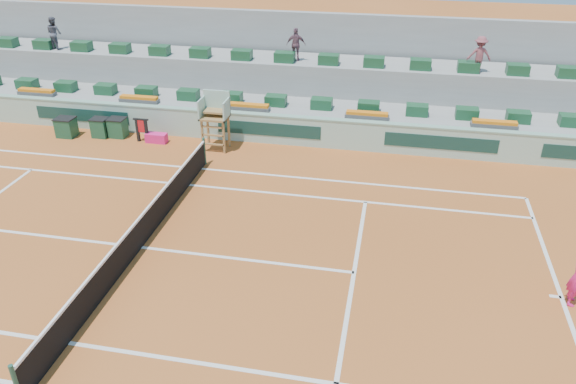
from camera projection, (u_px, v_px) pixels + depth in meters
The scene contains 19 objects.
ground at pixel (142, 247), 16.89m from camera, with size 90.00×90.00×0.00m, color #9F4E1E.
seating_tier_lower at pixel (238, 108), 25.82m from camera, with size 36.00×4.00×1.20m, color #989996.
seating_tier_upper at pixel (246, 83), 26.86m from camera, with size 36.00×2.40×2.60m, color #989996.
stadium_back_wall at pixel (254, 56), 27.81m from camera, with size 36.00×0.40×4.40m, color #989996.
player_bag at pixel (156, 138), 23.77m from camera, with size 0.90×0.40×0.40m, color #F01F79.
spectator_left at pixel (54, 33), 27.05m from camera, with size 0.74×0.58×1.53m, color #4C4D59.
spectator_mid at pixel (296, 45), 25.17m from camera, with size 0.86×0.36×1.47m, color #6D4957.
spectator_right at pixel (479, 55), 23.55m from camera, with size 0.99×0.57×1.53m, color #8A454B.
court_lines at pixel (142, 247), 16.89m from camera, with size 23.89×11.09×0.01m.
tennis_net at pixel (139, 233), 16.64m from camera, with size 0.10×11.97×1.10m.
advertising_hoarding at pixel (224, 125), 23.90m from camera, with size 36.00×0.34×1.26m.
umpire_chair at pixel (215, 113), 22.61m from camera, with size 1.10×0.90×2.40m.
seat_row_lower at pixel (232, 97), 24.65m from camera, with size 32.90×0.60×0.44m.
seat_row_upper at pixel (242, 55), 25.62m from camera, with size 32.90×0.60×0.44m.
flower_planters at pixel (193, 103), 24.26m from camera, with size 26.80×0.36×0.28m.
drink_cooler_a at pixel (118, 128), 24.21m from camera, with size 0.74×0.64×0.84m.
drink_cooler_b at pixel (100, 127), 24.21m from camera, with size 0.70×0.61×0.84m.
drink_cooler_c at pixel (66, 127), 24.25m from camera, with size 0.81×0.70×0.84m.
towel_rack at pixel (142, 128), 23.66m from camera, with size 0.67×0.11×1.03m.
Camera 1 is at (7.09, -12.89, 9.54)m, focal length 35.00 mm.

